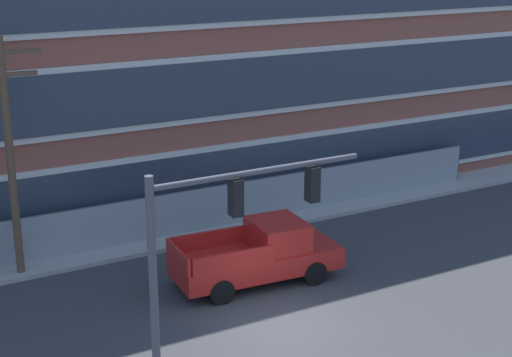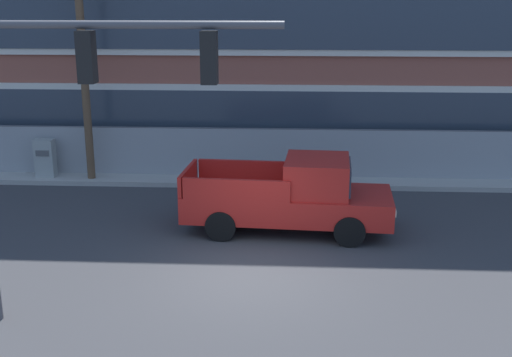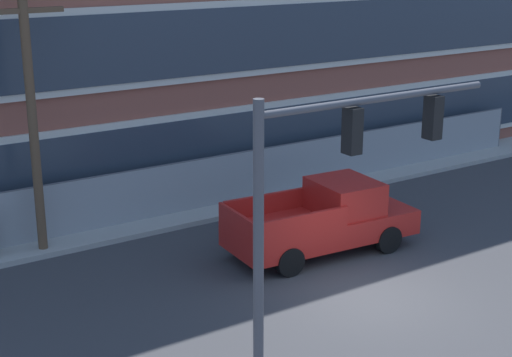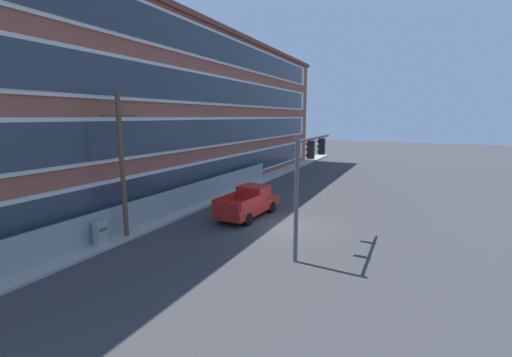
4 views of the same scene
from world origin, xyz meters
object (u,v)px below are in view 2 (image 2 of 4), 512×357
Objects in this scene: utility_pole_near_corner at (82,49)px; electrical_cabinet at (45,160)px; traffic_signal_mast at (62,106)px; pickup_truck_red at (293,197)px.

utility_pole_near_corner reaches higher than electrical_cabinet.
traffic_signal_mast is 0.74× the size of utility_pole_near_corner.
traffic_signal_mast is at bearing -66.08° from electrical_cabinet.
pickup_truck_red is at bearing -27.62° from electrical_cabinet.
pickup_truck_red is 3.89× the size of electrical_cabinet.
utility_pole_near_corner is 4.06m from electrical_cabinet.
utility_pole_near_corner reaches higher than traffic_signal_mast.
electrical_cabinet is at bearing 113.92° from traffic_signal_mast.
traffic_signal_mast is 1.05× the size of pickup_truck_red.
pickup_truck_red is 8.77m from utility_pole_near_corner.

